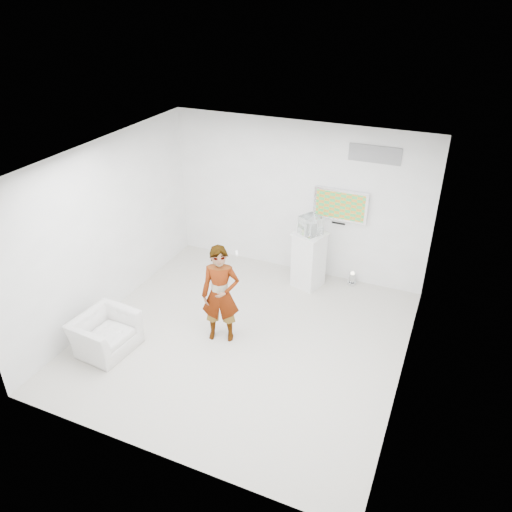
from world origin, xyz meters
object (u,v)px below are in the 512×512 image
object	(u,v)px
tv	(341,205)
person	(221,295)
pedestal	(309,260)
floor_uplight	(352,278)
armchair	(105,333)

from	to	relation	value
tv	person	size ratio (longest dim) A/B	0.60
tv	person	distance (m)	2.90
pedestal	floor_uplight	bearing A→B (deg)	23.55
pedestal	tv	bearing A→B (deg)	47.82
person	armchair	distance (m)	1.91
tv	person	xyz separation A→B (m)	(-1.19, -2.55, -0.72)
tv	pedestal	bearing A→B (deg)	-132.18
tv	person	bearing A→B (deg)	-115.00
person	pedestal	bearing A→B (deg)	50.99
tv	pedestal	world-z (taller)	tv
armchair	pedestal	size ratio (longest dim) A/B	0.83
person	pedestal	xyz separation A→B (m)	(0.78, 2.10, -0.28)
person	armchair	world-z (taller)	person
person	armchair	xyz separation A→B (m)	(-1.54, -0.99, -0.53)
armchair	floor_uplight	world-z (taller)	armchair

